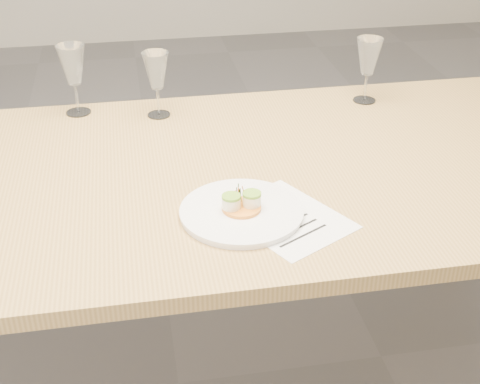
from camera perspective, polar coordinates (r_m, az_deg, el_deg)
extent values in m
plane|color=slate|center=(2.18, -5.28, -15.95)|extent=(7.00, 7.00, 0.00)
cube|color=tan|center=(1.73, -6.41, 0.99)|extent=(2.40, 1.00, 0.04)
cylinder|color=tan|center=(2.55, 18.75, 0.11)|extent=(0.07, 0.07, 0.71)
cylinder|color=white|center=(1.53, 0.13, -1.76)|extent=(0.28, 0.28, 0.01)
cylinder|color=white|center=(1.53, 0.13, -1.57)|extent=(0.29, 0.29, 0.01)
cylinder|color=orange|center=(1.53, 0.13, -1.38)|extent=(0.09, 0.09, 0.01)
cylinder|color=#FFF7D0|center=(1.51, -0.75, -0.92)|extent=(0.04, 0.04, 0.03)
cylinder|color=#FFF7D0|center=(1.52, 1.01, -0.68)|extent=(0.04, 0.04, 0.03)
cylinder|color=#81B331|center=(1.50, -0.76, -0.40)|extent=(0.04, 0.04, 0.01)
cylinder|color=#81B331|center=(1.52, 1.02, -0.16)|extent=(0.04, 0.04, 0.01)
cylinder|color=#CCCB6D|center=(1.50, 2.52, -2.22)|extent=(0.04, 0.04, 0.00)
cube|color=white|center=(1.53, 3.91, -2.21)|extent=(0.32, 0.35, 0.00)
cube|color=black|center=(1.58, 0.97, -0.93)|extent=(0.08, 0.05, 0.00)
cube|color=black|center=(1.56, 1.67, -1.37)|extent=(0.12, 0.07, 0.00)
cube|color=black|center=(1.54, 2.38, -1.82)|extent=(0.12, 0.07, 0.00)
cube|color=black|center=(1.51, 3.87, -2.75)|extent=(0.12, 0.07, 0.00)
cube|color=black|center=(1.49, 4.64, -3.23)|extent=(0.12, 0.07, 0.00)
cube|color=black|center=(1.47, 5.42, -3.73)|extent=(0.12, 0.07, 0.00)
cylinder|color=white|center=(2.11, -13.61, 6.63)|extent=(0.07, 0.07, 0.00)
cylinder|color=white|center=(2.09, -13.76, 7.81)|extent=(0.01, 0.01, 0.09)
cone|color=white|center=(2.06, -14.12, 10.48)|extent=(0.09, 0.09, 0.12)
cylinder|color=white|center=(2.05, -6.92, 6.56)|extent=(0.07, 0.07, 0.00)
cylinder|color=white|center=(2.03, -7.00, 7.70)|extent=(0.01, 0.01, 0.08)
cone|color=white|center=(2.00, -7.17, 10.25)|extent=(0.08, 0.08, 0.11)
cylinder|color=white|center=(2.18, 10.55, 7.71)|extent=(0.07, 0.07, 0.00)
cylinder|color=white|center=(2.16, 10.67, 8.81)|extent=(0.01, 0.01, 0.09)
cone|color=white|center=(2.12, 10.92, 11.30)|extent=(0.08, 0.08, 0.11)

